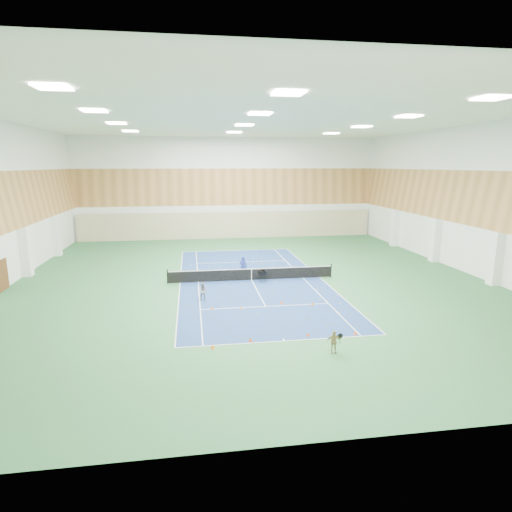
{
  "coord_description": "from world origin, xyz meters",
  "views": [
    {
      "loc": [
        -4.49,
        -31.79,
        8.79
      ],
      "look_at": [
        0.29,
        -0.39,
        2.0
      ],
      "focal_mm": 30.0,
      "sensor_mm": 36.0,
      "label": 1
    }
  ],
  "objects_px": {
    "tennis_net": "(252,273)",
    "ball_cart": "(263,276)",
    "child_apron": "(334,342)",
    "child_court": "(203,291)",
    "coach": "(243,267)"
  },
  "relations": [
    {
      "from": "tennis_net",
      "to": "coach",
      "type": "xyz_separation_m",
      "value": [
        -0.52,
        1.13,
        0.29
      ]
    },
    {
      "from": "tennis_net",
      "to": "child_apron",
      "type": "height_order",
      "value": "child_apron"
    },
    {
      "from": "tennis_net",
      "to": "ball_cart",
      "type": "distance_m",
      "value": 0.98
    },
    {
      "from": "child_apron",
      "to": "coach",
      "type": "bearing_deg",
      "value": 106.15
    },
    {
      "from": "tennis_net",
      "to": "child_apron",
      "type": "relative_size",
      "value": 11.24
    },
    {
      "from": "tennis_net",
      "to": "child_court",
      "type": "bearing_deg",
      "value": -131.16
    },
    {
      "from": "child_court",
      "to": "child_apron",
      "type": "xyz_separation_m",
      "value": [
        5.86,
        -9.18,
        -0.01
      ]
    },
    {
      "from": "child_court",
      "to": "ball_cart",
      "type": "xyz_separation_m",
      "value": [
        4.62,
        3.79,
        -0.13
      ]
    },
    {
      "from": "child_apron",
      "to": "ball_cart",
      "type": "xyz_separation_m",
      "value": [
        -1.25,
        12.98,
        -0.12
      ]
    },
    {
      "from": "child_apron",
      "to": "child_court",
      "type": "bearing_deg",
      "value": 128.93
    },
    {
      "from": "child_apron",
      "to": "ball_cart",
      "type": "relative_size",
      "value": 1.27
    },
    {
      "from": "coach",
      "to": "child_court",
      "type": "bearing_deg",
      "value": 76.94
    },
    {
      "from": "tennis_net",
      "to": "ball_cart",
      "type": "xyz_separation_m",
      "value": [
        0.77,
        -0.6,
        -0.1
      ]
    },
    {
      "from": "child_court",
      "to": "tennis_net",
      "type": "bearing_deg",
      "value": 49.49
    },
    {
      "from": "child_apron",
      "to": "ball_cart",
      "type": "height_order",
      "value": "child_apron"
    }
  ]
}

